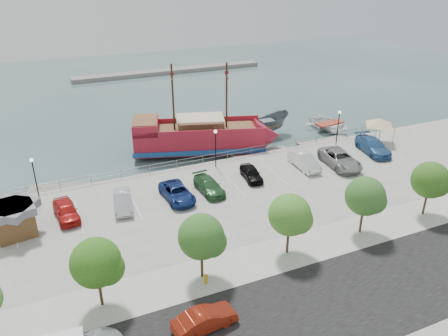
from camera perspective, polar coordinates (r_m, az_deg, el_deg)
name	(u,v)px	position (r m, az deg, el deg)	size (l,w,h in m)	color
ground	(242,202)	(42.84, 2.31, -4.45)	(160.00, 160.00, 0.00)	#385150
street	(347,298)	(31.39, 15.75, -16.08)	(100.00, 8.00, 0.04)	black
sidewalk	(298,249)	(35.05, 9.63, -10.41)	(100.00, 4.00, 0.05)	beige
seawall_railing	(211,158)	(48.50, -1.69, 1.32)	(50.00, 0.06, 1.00)	slate
far_shore	(170,71)	(94.52, -7.07, 12.45)	(40.00, 3.00, 0.80)	gray
pirate_ship	(210,138)	(53.16, -1.88, 4.00)	(18.45, 9.93, 11.43)	maroon
patrol_boat	(267,126)	(58.69, 5.61, 5.42)	(2.65, 7.05, 2.73)	#545D64
speedboat	(329,126)	(62.23, 13.59, 5.35)	(4.86, 6.81, 1.41)	white
dock_west	(67,189)	(47.43, -19.87, -2.65)	(7.44, 2.13, 0.43)	gray
dock_mid	(261,154)	(52.97, 4.81, 1.84)	(7.21, 2.06, 0.41)	gray
dock_east	(324,142)	(57.67, 12.91, 3.27)	(7.04, 2.01, 0.40)	gray
shed	(13,219)	(39.45, -25.81, -5.99)	(3.80, 3.80, 2.70)	brown
canopy_tent	(380,118)	(56.40, 19.74, 6.11)	(4.75, 4.75, 3.54)	slate
street_sedan	(205,320)	(28.02, -2.53, -19.17)	(1.41, 4.06, 1.34)	maroon
fire_hydrant	(206,278)	(31.20, -2.38, -14.22)	(0.27, 0.27, 0.79)	#C59910
lamp_post_left	(34,172)	(43.42, -23.58, -0.44)	(0.36, 0.36, 4.28)	black
lamp_post_mid	(216,142)	(46.45, -1.12, 3.44)	(0.36, 0.36, 4.28)	black
lamp_post_right	(339,122)	(54.26, 14.74, 5.89)	(0.36, 0.36, 4.28)	black
tree_b	(99,264)	(28.82, -16.05, -11.97)	(3.30, 3.20, 5.00)	#473321
tree_c	(204,238)	(30.06, -2.68, -9.11)	(3.30, 3.20, 5.00)	#473321
tree_d	(292,216)	(32.78, 8.85, -6.21)	(3.30, 3.20, 5.00)	#473321
tree_e	(367,197)	(36.66, 18.18, -3.65)	(3.30, 3.20, 5.00)	#473321
tree_f	(432,181)	(41.36, 25.53, -1.55)	(3.30, 3.20, 5.00)	#473321
parked_car_a	(66,211)	(40.40, -19.95, -5.25)	(1.77, 4.41, 1.50)	#B41A16
parked_car_b	(123,201)	(40.57, -13.10, -4.17)	(1.57, 4.50, 1.48)	silver
parked_car_c	(177,193)	(41.14, -6.14, -3.24)	(2.30, 4.98, 1.38)	navy
parked_car_d	(209,186)	(42.22, -1.97, -2.33)	(1.87, 4.60, 1.34)	#2B5D30
parked_car_e	(251,173)	(44.75, 3.59, -0.68)	(1.58, 3.93, 1.34)	black
parked_car_f	(304,161)	(47.90, 10.44, 0.91)	(1.67, 4.80, 1.58)	white
parked_car_g	(340,159)	(49.15, 14.92, 1.15)	(2.76, 5.99, 1.66)	gray
parked_car_h	(373,146)	(53.76, 18.87, 2.73)	(2.32, 5.69, 1.65)	#305C92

